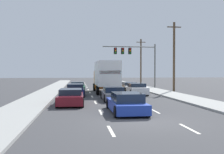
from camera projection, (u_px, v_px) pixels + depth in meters
The scene contains 15 objects.
ground_plane at pixel (99, 89), 37.54m from camera, with size 140.00×140.00×0.00m, color #3D3D3F.
sidewalk_right at pixel (153, 90), 33.44m from camera, with size 2.84×80.00×0.14m, color #9E9E99.
sidewalk_left at pixel (49, 91), 31.71m from camera, with size 2.84×80.00×0.14m, color #9E9E99.
lane_markings at pixel (102, 91), 33.17m from camera, with size 3.54×57.00×0.01m.
car_green at pixel (77, 87), 32.59m from camera, with size 1.93×4.59×1.18m.
car_navy at pixel (75, 90), 26.17m from camera, with size 1.89×4.43×1.24m.
car_maroon at pixel (71, 97), 19.24m from camera, with size 1.98×4.56×1.18m.
box_truck at pixel (106, 75), 29.83m from camera, with size 2.56×8.75×3.61m.
car_gray at pixel (113, 94), 22.23m from camera, with size 1.90×4.38×1.18m.
car_blue at pixel (126, 103), 15.47m from camera, with size 1.99×4.67×1.21m.
car_tan at pixel (129, 86), 33.81m from camera, with size 1.91×4.59×1.10m.
car_white at pixel (136, 89), 27.66m from camera, with size 1.94×4.12×1.24m.
traffic_signal_mast at pixel (131, 54), 38.95m from camera, with size 8.18×0.69×6.73m.
utility_pole_mid at pixel (174, 56), 32.20m from camera, with size 1.80×0.28×8.68m.
utility_pole_far at pixel (141, 61), 49.93m from camera, with size 1.80×0.28×8.83m.
Camera 1 is at (-3.03, -12.42, 2.45)m, focal length 41.17 mm.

